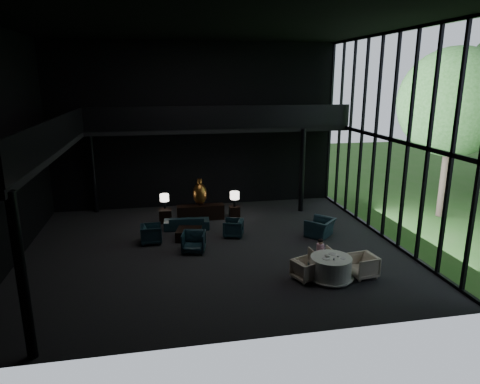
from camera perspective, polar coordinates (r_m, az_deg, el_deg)
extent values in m
cube|color=black|center=(16.45, -3.49, -7.54)|extent=(14.00, 12.00, 0.02)
cube|color=black|center=(15.30, -3.99, 21.35)|extent=(14.00, 12.00, 0.02)
cube|color=black|center=(21.29, -5.79, 8.70)|extent=(14.00, 0.04, 8.00)
cube|color=black|center=(9.56, 0.85, 1.14)|extent=(14.00, 0.04, 8.00)
cube|color=black|center=(16.09, -29.38, 4.87)|extent=(0.04, 12.00, 8.00)
cube|color=black|center=(15.80, -25.94, 5.14)|extent=(2.00, 12.00, 0.25)
cube|color=black|center=(20.42, -2.71, 8.50)|extent=(12.00, 2.00, 0.25)
cube|color=black|center=(15.50, -22.59, 7.58)|extent=(0.06, 12.00, 1.00)
cube|color=black|center=(19.38, -2.30, 9.94)|extent=(12.00, 0.06, 1.00)
cylinder|color=black|center=(10.77, -27.07, -10.21)|extent=(0.24, 0.24, 4.00)
cylinder|color=black|center=(21.45, -19.01, 2.59)|extent=(0.24, 0.24, 4.00)
cylinder|color=black|center=(20.67, 8.26, 2.82)|extent=(0.24, 0.24, 4.00)
cylinder|color=#382D23|center=(21.75, 25.75, 3.29)|extent=(0.36, 0.36, 4.90)
sphere|color=#2B5E21|center=(21.43, 26.60, 10.63)|extent=(4.80, 4.80, 4.80)
cube|color=black|center=(19.66, -5.28, -2.72)|extent=(2.14, 0.49, 0.68)
ellipsoid|color=#9B5B25|center=(19.57, -5.38, -0.25)|extent=(0.64, 0.64, 1.00)
cylinder|color=#9B5B25|center=(19.42, -5.42, 1.46)|extent=(0.22, 0.22, 0.20)
cube|color=black|center=(19.52, -9.93, -3.14)|extent=(0.55, 0.55, 0.60)
cylinder|color=black|center=(19.54, -10.01, -1.67)|extent=(0.12, 0.12, 0.34)
cylinder|color=white|center=(19.45, -10.05, -0.74)|extent=(0.39, 0.39, 0.31)
cube|color=black|center=(20.01, -0.74, -2.61)|extent=(0.46, 0.46, 0.51)
cylinder|color=black|center=(19.84, -0.72, -1.44)|extent=(0.13, 0.13, 0.37)
cylinder|color=white|center=(19.74, -0.72, -0.45)|extent=(0.42, 0.42, 0.34)
imported|color=black|center=(18.54, -7.12, -3.85)|extent=(1.82, 0.66, 0.70)
imported|color=black|center=(17.17, -11.76, -5.31)|extent=(0.82, 0.87, 0.87)
imported|color=#1C3540|center=(17.51, -0.91, -4.70)|extent=(0.93, 0.96, 0.79)
imported|color=black|center=(16.06, -6.20, -6.36)|extent=(1.08, 1.04, 0.94)
imported|color=#132B36|center=(17.81, 10.65, -4.25)|extent=(1.36, 1.36, 1.02)
cube|color=black|center=(17.40, -6.82, -5.60)|extent=(1.14, 1.14, 0.42)
cylinder|color=white|center=(14.25, 12.00, -9.89)|extent=(1.32, 1.32, 0.75)
cone|color=white|center=(14.39, 11.93, -11.07)|extent=(1.49, 1.49, 0.10)
imported|color=beige|center=(15.04, 10.82, -8.56)|extent=(0.72, 0.68, 0.70)
imported|color=beige|center=(14.64, 16.05, -9.21)|extent=(0.90, 0.95, 0.87)
imported|color=beige|center=(14.08, 8.75, -10.11)|extent=(0.87, 0.89, 0.72)
cylinder|color=#D9A9BC|center=(14.98, 10.64, -7.48)|extent=(0.26, 0.26, 0.37)
sphere|color=#D8A884|center=(14.88, 10.69, -6.50)|extent=(0.18, 0.18, 0.18)
ellipsoid|color=black|center=(14.87, 10.70, -6.39)|extent=(0.19, 0.19, 0.13)
cylinder|color=white|center=(13.96, 11.38, -8.69)|extent=(0.24, 0.24, 0.02)
cylinder|color=white|center=(14.35, 12.19, -8.06)|extent=(0.25, 0.25, 0.02)
cylinder|color=white|center=(14.09, 13.57, -8.59)|extent=(0.21, 0.21, 0.01)
cylinder|color=white|center=(14.15, 12.95, -8.30)|extent=(0.09, 0.09, 0.05)
ellipsoid|color=white|center=(14.08, 11.57, -8.33)|extent=(0.17, 0.17, 0.09)
cylinder|color=#99999E|center=(13.90, 12.41, -8.73)|extent=(0.06, 0.06, 0.07)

